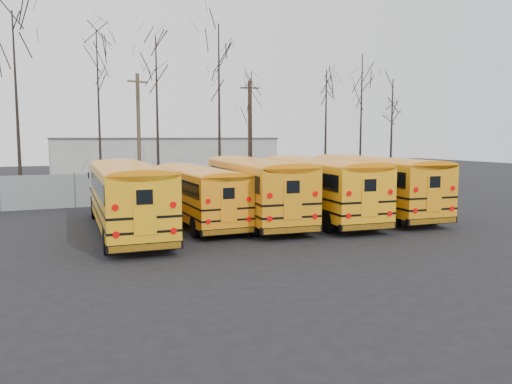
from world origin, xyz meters
name	(u,v)px	position (x,y,z in m)	size (l,w,h in m)	color
ground	(287,233)	(0.00, 0.00, 0.00)	(120.00, 120.00, 0.00)	black
fence	(204,186)	(0.00, 12.00, 1.00)	(40.00, 0.04, 2.00)	gray
distant_building	(164,158)	(2.00, 32.00, 2.00)	(22.00, 8.00, 4.00)	beige
bus_a	(127,192)	(-6.44, 2.40, 1.83)	(3.03, 11.25, 3.12)	black
bus_b	(197,190)	(-2.97, 3.69, 1.64)	(2.36, 10.04, 2.80)	black
bus_c	(254,184)	(-0.18, 3.25, 1.86)	(3.65, 11.50, 3.17)	black
bus_d	(318,183)	(3.06, 2.65, 1.85)	(3.58, 11.47, 3.16)	black
bus_e	(372,180)	(6.45, 2.72, 1.86)	(3.45, 11.51, 3.18)	black
utility_pole_left	(139,133)	(-3.18, 17.48, 4.46)	(1.51, 0.59, 8.69)	#4E3F2C
utility_pole_right	(249,134)	(5.45, 17.36, 4.40)	(1.50, 0.49, 8.56)	#4C372B
tree_2	(17,106)	(-11.08, 17.77, 6.19)	(0.26, 0.26, 12.37)	black
tree_3	(99,116)	(-6.06, 15.99, 5.60)	(0.26, 0.26, 11.19)	black
tree_4	(157,118)	(-2.24, 15.49, 5.50)	(0.26, 0.26, 11.01)	black
tree_5	(219,110)	(2.48, 16.03, 6.18)	(0.26, 0.26, 12.36)	black
tree_6	(251,131)	(5.46, 17.02, 4.60)	(0.26, 0.26, 9.21)	black
tree_7	(326,130)	(10.95, 14.95, 4.69)	(0.26, 0.26, 9.38)	black
tree_8	(361,122)	(14.16, 14.80, 5.40)	(0.26, 0.26, 10.79)	black
tree_9	(391,133)	(18.03, 15.80, 4.54)	(0.26, 0.26, 9.08)	black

